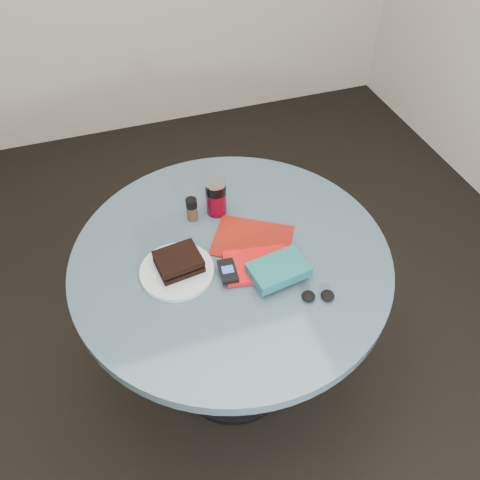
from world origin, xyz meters
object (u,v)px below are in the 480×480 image
object	(u,v)px
mp3_player	(228,271)
headphones	(318,296)
sandwich	(179,262)
plate	(177,271)
table	(232,285)
novel	(279,270)
pepper_grinder	(192,209)
red_book	(257,265)
magazine	(253,240)
soda_can	(216,197)

from	to	relation	value
mp3_player	headphones	distance (m)	0.27
sandwich	mp3_player	bearing A→B (deg)	-29.73
plate	table	bearing A→B (deg)	7.44
mp3_player	sandwich	bearing A→B (deg)	150.27
mp3_player	novel	bearing A→B (deg)	-19.36
sandwich	pepper_grinder	xyz separation A→B (m)	(0.09, 0.20, 0.01)
red_book	headphones	world-z (taller)	headphones
pepper_grinder	red_book	distance (m)	0.30
magazine	red_book	bearing A→B (deg)	-71.01
pepper_grinder	headphones	size ratio (longest dim) A/B	0.83
soda_can	pepper_grinder	world-z (taller)	soda_can
mp3_player	headphones	bearing A→B (deg)	-35.26
headphones	novel	bearing A→B (deg)	126.91
plate	mp3_player	distance (m)	0.16
plate	mp3_player	bearing A→B (deg)	-24.95
magazine	mp3_player	size ratio (longest dim) A/B	2.70
pepper_grinder	novel	size ratio (longest dim) A/B	0.51
soda_can	novel	bearing A→B (deg)	-74.72
sandwich	magazine	world-z (taller)	sandwich
sandwich	pepper_grinder	distance (m)	0.22
novel	headphones	bearing A→B (deg)	-61.55
table	red_book	distance (m)	0.20
soda_can	novel	xyz separation A→B (m)	(0.09, -0.33, -0.03)
magazine	plate	bearing A→B (deg)	-137.16
red_book	headphones	size ratio (longest dim) A/B	1.92
pepper_grinder	table	bearing A→B (deg)	-68.60
sandwich	soda_can	bearing A→B (deg)	49.49
plate	red_book	size ratio (longest dim) A/B	1.13
novel	mp3_player	xyz separation A→B (m)	(-0.14, 0.05, -0.01)
soda_can	mp3_player	distance (m)	0.29
plate	soda_can	size ratio (longest dim) A/B	1.73
pepper_grinder	magazine	distance (m)	0.23
sandwich	novel	bearing A→B (deg)	-24.55
soda_can	pepper_grinder	size ratio (longest dim) A/B	1.51
magazine	mp3_player	bearing A→B (deg)	-104.10
plate	headphones	distance (m)	0.42
pepper_grinder	red_book	bearing A→B (deg)	-64.17
sandwich	pepper_grinder	size ratio (longest dim) A/B	1.66
table	mp3_player	bearing A→B (deg)	-113.05
pepper_grinder	magazine	size ratio (longest dim) A/B	0.35
sandwich	headphones	xyz separation A→B (m)	(0.35, -0.23, -0.03)
sandwich	headphones	bearing A→B (deg)	-33.29
sandwich	mp3_player	xyz separation A→B (m)	(0.13, -0.07, -0.01)
plate	magazine	size ratio (longest dim) A/B	0.91
plate	pepper_grinder	distance (m)	0.24
red_book	novel	distance (m)	0.08
soda_can	pepper_grinder	distance (m)	0.09
table	headphones	xyz separation A→B (m)	(0.18, -0.24, 0.17)
table	headphones	world-z (taller)	headphones
plate	soda_can	xyz separation A→B (m)	(0.19, 0.22, 0.06)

